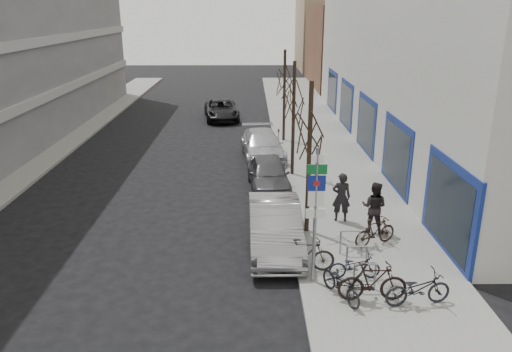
{
  "coord_description": "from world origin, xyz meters",
  "views": [
    {
      "loc": [
        0.59,
        -12.88,
        7.75
      ],
      "look_at": [
        0.79,
        4.17,
        2.0
      ],
      "focal_mm": 35.0,
      "sensor_mm": 36.0,
      "label": 1
    }
  ],
  "objects_px": {
    "tree_mid": "(294,92)",
    "bike_far_inner": "(375,231)",
    "bike_rack": "(357,255)",
    "bike_near_left": "(341,281)",
    "pedestrian_near": "(341,197)",
    "parked_car_front": "(275,226)",
    "pedestrian_far": "(374,207)",
    "bike_mid_inner": "(305,255)",
    "highway_sign_pole": "(315,208)",
    "parked_car_mid": "(269,174)",
    "bike_far_curb": "(418,286)",
    "parked_car_back": "(263,146)",
    "lane_car": "(221,110)",
    "bike_mid_curb": "(355,264)",
    "meter_mid": "(285,168)",
    "tree_near": "(310,123)",
    "meter_back": "(279,138)",
    "tree_far": "(285,74)",
    "meter_front": "(296,216)",
    "bike_near_right": "(373,282)"
  },
  "relations": [
    {
      "from": "tree_mid",
      "to": "parked_car_mid",
      "type": "bearing_deg",
      "value": -123.63
    },
    {
      "from": "meter_front",
      "to": "bike_far_inner",
      "type": "relative_size",
      "value": 0.76
    },
    {
      "from": "parked_car_mid",
      "to": "bike_near_right",
      "type": "bearing_deg",
      "value": -78.54
    },
    {
      "from": "bike_near_right",
      "to": "meter_front",
      "type": "bearing_deg",
      "value": 23.08
    },
    {
      "from": "parked_car_front",
      "to": "bike_far_curb",
      "type": "bearing_deg",
      "value": -46.13
    },
    {
      "from": "bike_near_right",
      "to": "bike_far_inner",
      "type": "height_order",
      "value": "bike_near_right"
    },
    {
      "from": "highway_sign_pole",
      "to": "tree_mid",
      "type": "bearing_deg",
      "value": 88.86
    },
    {
      "from": "pedestrian_near",
      "to": "pedestrian_far",
      "type": "xyz_separation_m",
      "value": [
        1.0,
        -0.94,
        -0.0
      ]
    },
    {
      "from": "meter_front",
      "to": "parked_car_front",
      "type": "bearing_deg",
      "value": -142.69
    },
    {
      "from": "meter_back",
      "to": "pedestrian_near",
      "type": "distance_m",
      "value": 9.8
    },
    {
      "from": "bike_far_inner",
      "to": "bike_near_left",
      "type": "bearing_deg",
      "value": 125.89
    },
    {
      "from": "bike_far_inner",
      "to": "lane_car",
      "type": "bearing_deg",
      "value": -9.61
    },
    {
      "from": "bike_mid_curb",
      "to": "lane_car",
      "type": "distance_m",
      "value": 23.63
    },
    {
      "from": "parked_car_front",
      "to": "bike_far_inner",
      "type": "bearing_deg",
      "value": -3.03
    },
    {
      "from": "bike_far_curb",
      "to": "highway_sign_pole",
      "type": "bearing_deg",
      "value": 55.55
    },
    {
      "from": "bike_mid_curb",
      "to": "bike_near_right",
      "type": "bearing_deg",
      "value": -170.02
    },
    {
      "from": "bike_near_left",
      "to": "pedestrian_near",
      "type": "height_order",
      "value": "pedestrian_near"
    },
    {
      "from": "meter_front",
      "to": "bike_far_curb",
      "type": "distance_m",
      "value": 5.17
    },
    {
      "from": "parked_car_mid",
      "to": "pedestrian_near",
      "type": "height_order",
      "value": "pedestrian_near"
    },
    {
      "from": "bike_near_right",
      "to": "pedestrian_near",
      "type": "xyz_separation_m",
      "value": [
        0.08,
        5.42,
        0.36
      ]
    },
    {
      "from": "parked_car_back",
      "to": "bike_mid_inner",
      "type": "bearing_deg",
      "value": -91.07
    },
    {
      "from": "tree_mid",
      "to": "meter_front",
      "type": "height_order",
      "value": "tree_mid"
    },
    {
      "from": "bike_far_inner",
      "to": "parked_car_front",
      "type": "bearing_deg",
      "value": 61.5
    },
    {
      "from": "bike_near_right",
      "to": "tree_near",
      "type": "bearing_deg",
      "value": 15.67
    },
    {
      "from": "bike_rack",
      "to": "meter_mid",
      "type": "xyz_separation_m",
      "value": [
        -1.65,
        7.9,
        0.26
      ]
    },
    {
      "from": "tree_mid",
      "to": "meter_mid",
      "type": "relative_size",
      "value": 4.33
    },
    {
      "from": "meter_back",
      "to": "bike_near_left",
      "type": "distance_m",
      "value": 14.96
    },
    {
      "from": "meter_back",
      "to": "bike_near_left",
      "type": "bearing_deg",
      "value": -86.49
    },
    {
      "from": "bike_far_inner",
      "to": "bike_rack",
      "type": "bearing_deg",
      "value": 124.1
    },
    {
      "from": "pedestrian_near",
      "to": "tree_near",
      "type": "bearing_deg",
      "value": 37.48
    },
    {
      "from": "bike_rack",
      "to": "bike_near_right",
      "type": "bearing_deg",
      "value": -87.11
    },
    {
      "from": "parked_car_front",
      "to": "pedestrian_far",
      "type": "xyz_separation_m",
      "value": [
        3.56,
        1.0,
        0.28
      ]
    },
    {
      "from": "tree_near",
      "to": "bike_near_left",
      "type": "relative_size",
      "value": 3.24
    },
    {
      "from": "bike_mid_inner",
      "to": "parked_car_front",
      "type": "relative_size",
      "value": 0.37
    },
    {
      "from": "highway_sign_pole",
      "to": "parked_car_mid",
      "type": "xyz_separation_m",
      "value": [
        -1.0,
        8.2,
        -1.72
      ]
    },
    {
      "from": "parked_car_back",
      "to": "lane_car",
      "type": "xyz_separation_m",
      "value": [
        -2.77,
        10.21,
        -0.05
      ]
    },
    {
      "from": "tree_far",
      "to": "bike_near_left",
      "type": "xyz_separation_m",
      "value": [
        0.47,
        -17.43,
        -3.44
      ]
    },
    {
      "from": "tree_mid",
      "to": "bike_far_curb",
      "type": "bearing_deg",
      "value": -77.66
    },
    {
      "from": "tree_mid",
      "to": "highway_sign_pole",
      "type": "bearing_deg",
      "value": -91.14
    },
    {
      "from": "bike_mid_inner",
      "to": "bike_near_left",
      "type": "bearing_deg",
      "value": -150.83
    },
    {
      "from": "tree_far",
      "to": "meter_back",
      "type": "xyz_separation_m",
      "value": [
        -0.45,
        -2.5,
        -3.19
      ]
    },
    {
      "from": "bike_far_inner",
      "to": "pedestrian_near",
      "type": "relative_size",
      "value": 0.89
    },
    {
      "from": "tree_mid",
      "to": "meter_mid",
      "type": "xyz_separation_m",
      "value": [
        -0.45,
        -1.5,
        -3.19
      ]
    },
    {
      "from": "meter_back",
      "to": "bike_far_curb",
      "type": "height_order",
      "value": "meter_back"
    },
    {
      "from": "tree_mid",
      "to": "bike_far_inner",
      "type": "relative_size",
      "value": 3.29
    },
    {
      "from": "bike_near_left",
      "to": "parked_car_mid",
      "type": "xyz_separation_m",
      "value": [
        -1.67,
        9.12,
        0.07
      ]
    },
    {
      "from": "bike_mid_inner",
      "to": "bike_far_curb",
      "type": "bearing_deg",
      "value": -122.86
    },
    {
      "from": "tree_near",
      "to": "bike_near_right",
      "type": "bearing_deg",
      "value": -74.27
    },
    {
      "from": "lane_car",
      "to": "parked_car_front",
      "type": "bearing_deg",
      "value": -89.4
    },
    {
      "from": "bike_rack",
      "to": "bike_far_inner",
      "type": "height_order",
      "value": "bike_far_inner"
    }
  ]
}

